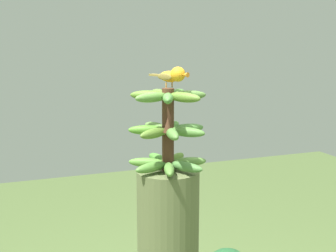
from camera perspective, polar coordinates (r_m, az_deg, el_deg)
banana_bunch at (r=1.82m, az=-0.00°, el=-0.50°), size 0.32×0.32×0.33m
perched_bird at (r=1.81m, az=0.63°, el=6.23°), size 0.11×0.19×0.08m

